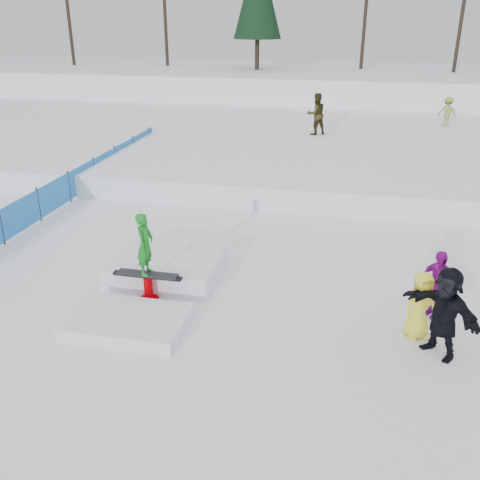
% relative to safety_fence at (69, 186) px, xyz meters
% --- Properties ---
extents(ground, '(120.00, 120.00, 0.00)m').
position_rel_safety_fence_xyz_m(ground, '(6.50, -6.60, -0.55)').
color(ground, white).
extents(snow_berm, '(60.00, 14.00, 2.40)m').
position_rel_safety_fence_xyz_m(snow_berm, '(6.50, 23.40, 0.65)').
color(snow_berm, white).
rests_on(snow_berm, ground).
extents(snow_midrise, '(50.00, 18.00, 0.80)m').
position_rel_safety_fence_xyz_m(snow_midrise, '(6.50, 9.40, -0.15)').
color(snow_midrise, white).
rests_on(snow_midrise, ground).
extents(safety_fence, '(0.05, 16.00, 1.10)m').
position_rel_safety_fence_xyz_m(safety_fence, '(0.00, 0.00, 0.00)').
color(safety_fence, blue).
rests_on(safety_fence, ground).
extents(walker_olive, '(1.16, 1.10, 1.88)m').
position_rel_safety_fence_xyz_m(walker_olive, '(7.65, 9.10, 1.19)').
color(walker_olive, black).
rests_on(walker_olive, snow_midrise).
extents(walker_ygreen, '(0.93, 0.55, 1.42)m').
position_rel_safety_fence_xyz_m(walker_ygreen, '(13.85, 12.44, 0.96)').
color(walker_ygreen, olive).
rests_on(walker_ygreen, snow_midrise).
extents(spectator_purple, '(0.86, 0.93, 1.53)m').
position_rel_safety_fence_xyz_m(spectator_purple, '(11.42, -5.27, 0.21)').
color(spectator_purple, '#920D91').
rests_on(spectator_purple, ground).
extents(spectator_yellow, '(0.83, 0.75, 1.43)m').
position_rel_safety_fence_xyz_m(spectator_yellow, '(11.00, -6.18, 0.16)').
color(spectator_yellow, yellow).
rests_on(spectator_yellow, ground).
extents(spectator_dark, '(1.57, 1.58, 1.82)m').
position_rel_safety_fence_xyz_m(spectator_dark, '(11.36, -6.72, 0.36)').
color(spectator_dark, black).
rests_on(spectator_dark, ground).
extents(jib_rail_feature, '(2.60, 4.40, 2.11)m').
position_rel_safety_fence_xyz_m(jib_rail_feature, '(5.17, -5.38, -0.25)').
color(jib_rail_feature, white).
rests_on(jib_rail_feature, ground).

